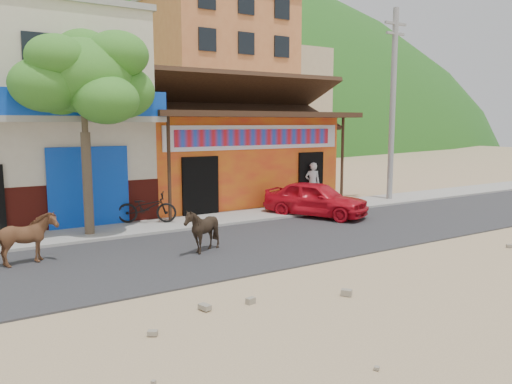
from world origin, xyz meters
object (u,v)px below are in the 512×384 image
(utility_pole, at_px, (393,105))
(cow_tan, at_px, (24,240))
(cow_dark, at_px, (202,230))
(tree, at_px, (85,132))
(scooter, at_px, (147,207))
(pedestrian, at_px, (312,183))
(red_car, at_px, (316,199))

(utility_pole, distance_m, cow_tan, 15.45)
(cow_tan, bearing_deg, cow_dark, -119.45)
(cow_tan, bearing_deg, tree, -55.10)
(scooter, height_order, pedestrian, pedestrian)
(cow_tan, xyz_separation_m, red_car, (9.77, 1.26, 0.02))
(cow_tan, height_order, cow_dark, cow_tan)
(utility_pole, xyz_separation_m, pedestrian, (-3.70, 0.70, -3.16))
(cow_tan, xyz_separation_m, pedestrian, (11.15, 3.19, 0.31))
(cow_tan, xyz_separation_m, cow_dark, (4.07, -1.17, -0.02))
(tree, distance_m, cow_dark, 4.72)
(cow_dark, height_order, red_car, red_car)
(scooter, bearing_deg, red_car, -78.91)
(tree, height_order, utility_pole, utility_pole)
(tree, xyz_separation_m, cow_tan, (-2.05, -2.29, -2.47))
(tree, distance_m, cow_tan, 3.94)
(tree, xyz_separation_m, red_car, (7.72, -1.04, -2.44))
(utility_pole, relative_size, pedestrian, 4.74)
(tree, height_order, pedestrian, tree)
(cow_dark, relative_size, pedestrian, 0.71)
(red_car, bearing_deg, tree, 145.23)
(cow_dark, relative_size, scooter, 0.62)
(tree, relative_size, scooter, 3.12)
(tree, relative_size, cow_dark, 5.03)
(cow_tan, bearing_deg, red_car, -96.02)
(cow_dark, distance_m, red_car, 6.20)
(pedestrian, bearing_deg, red_car, 78.93)
(cow_dark, bearing_deg, red_car, 128.07)
(utility_pole, height_order, cow_dark, utility_pole)
(cow_dark, xyz_separation_m, pedestrian, (7.08, 4.37, 0.33))
(cow_dark, height_order, scooter, cow_dark)
(utility_pole, height_order, scooter, utility_pole)
(red_car, xyz_separation_m, scooter, (-5.70, 1.72, -0.05))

